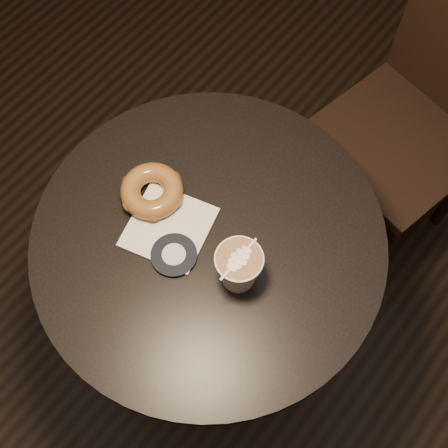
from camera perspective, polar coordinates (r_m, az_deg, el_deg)
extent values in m
plane|color=black|center=(1.93, -0.92, -10.38)|extent=(4.50, 4.50, 0.00)
cylinder|color=black|center=(1.23, -1.42, -1.58)|extent=(0.70, 0.70, 0.03)
cylinder|color=black|center=(1.57, -1.12, -6.92)|extent=(0.07, 0.07, 0.70)
cylinder|color=black|center=(1.92, -0.93, -10.30)|extent=(0.44, 0.44, 0.02)
cube|color=black|center=(1.75, 15.53, 7.27)|extent=(0.46, 0.46, 0.04)
cylinder|color=black|center=(1.90, 6.92, 4.40)|extent=(0.04, 0.04, 0.44)
cylinder|color=black|center=(1.83, 14.05, -2.72)|extent=(0.04, 0.04, 0.44)
cylinder|color=black|center=(2.06, 13.83, 9.51)|extent=(0.04, 0.04, 0.44)
cube|color=silver|center=(1.23, -5.06, -0.30)|extent=(0.19, 0.19, 0.01)
torus|color=brown|center=(1.24, -6.61, 3.02)|extent=(0.13, 0.13, 0.04)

